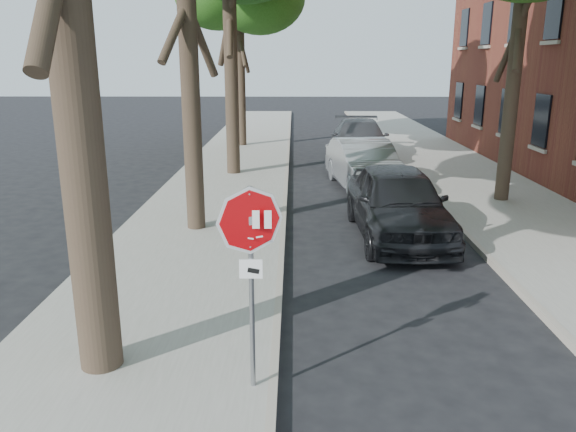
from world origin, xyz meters
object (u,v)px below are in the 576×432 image
(stop_sign, at_px, (251,250))
(car_c, at_px, (359,140))
(car_a, at_px, (398,202))
(car_b, at_px, (364,165))

(stop_sign, xyz_separation_m, car_c, (3.30, 17.52, -1.12))
(car_a, bearing_deg, car_b, 90.01)
(stop_sign, relative_size, car_b, 0.54)
(stop_sign, distance_m, car_c, 17.87)
(car_a, bearing_deg, car_c, 86.62)
(stop_sign, height_order, car_c, stop_sign)
(stop_sign, height_order, car_b, stop_sign)
(stop_sign, xyz_separation_m, car_b, (2.83, 11.92, -1.15))
(car_a, relative_size, car_c, 0.88)
(stop_sign, distance_m, car_a, 7.38)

